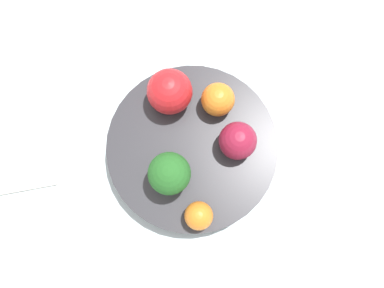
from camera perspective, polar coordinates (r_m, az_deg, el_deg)
ground_plane at (r=0.54m, az=0.00°, el=-1.39°), size 6.00×6.00×0.00m
table_surface at (r=0.53m, az=0.00°, el=-1.18°), size 1.20×1.20×0.02m
bowl at (r=0.50m, az=0.00°, el=-0.62°), size 0.23×0.23×0.03m
broccoli at (r=0.45m, az=-3.47°, el=-4.53°), size 0.05×0.05×0.06m
apple_red at (r=0.48m, az=-3.43°, el=7.98°), size 0.06×0.06×0.06m
apple_green at (r=0.47m, az=6.98°, el=0.49°), size 0.05×0.05×0.05m
orange_front at (r=0.48m, az=3.97°, el=6.78°), size 0.04×0.04×0.04m
orange_back at (r=0.46m, az=1.03°, el=-10.87°), size 0.04×0.04×0.04m
napkin at (r=0.58m, az=-26.66°, el=0.74°), size 0.19×0.20×0.01m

